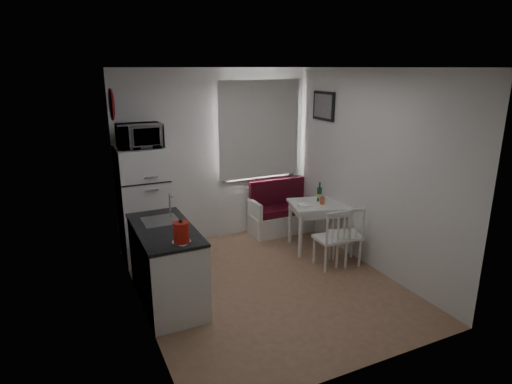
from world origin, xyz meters
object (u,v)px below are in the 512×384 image
chair_right (350,229)px  fridge (144,205)px  kitchen_counter (166,264)px  bench (285,214)px  wine_bottle (319,192)px  dining_table (323,208)px  microwave (139,136)px  chair_left (335,233)px  kettle (181,232)px

chair_right → fridge: fridge is taller
fridge → kitchen_counter: bearing=-90.9°
bench → fridge: 2.33m
wine_bottle → dining_table: bearing=-90.0°
microwave → chair_right: bearing=-28.7°
wine_bottle → microwave: bearing=166.7°
kitchen_counter → chair_left: bearing=-3.6°
dining_table → chair_left: 0.71m
kettle → wine_bottle: (2.40, 1.15, -0.19)m
bench → dining_table: bearing=-79.1°
chair_left → fridge: size_ratio=0.28×
dining_table → chair_left: size_ratio=2.41×
kettle → fridge: bearing=91.0°
kitchen_counter → chair_right: bearing=-3.2°
chair_left → fridge: bearing=150.4°
chair_left → wine_bottle: 0.86m
dining_table → wine_bottle: size_ratio=3.75×
chair_left → chair_right: (0.24, -0.00, 0.01)m
bench → chair_right: (0.16, -1.49, 0.24)m
fridge → chair_left: bearing=-32.3°
bench → chair_right: bench is taller
kitchen_counter → dining_table: 2.51m
chair_right → microwave: 3.03m
chair_right → microwave: bearing=168.1°
chair_right → microwave: (-2.43, 1.33, 1.23)m
kitchen_counter → fridge: fridge is taller
microwave → fridge: bearing=90.0°
fridge → kettle: 1.80m
chair_left → kettle: 2.25m
bench → chair_right: size_ratio=2.45×
fridge → kettle: fridge is taller
kettle → wine_bottle: kettle is taller
microwave → kettle: size_ratio=2.21×
bench → kettle: 3.02m
dining_table → chair_left: chair_left is taller
bench → kettle: (-2.24, -1.89, 0.75)m
dining_table → kitchen_counter: bearing=-153.6°
microwave → bench: bearing=4.0°
dining_table → microwave: bearing=178.9°
microwave → wine_bottle: size_ratio=1.98×
kettle → chair_right: bearing=9.4°
dining_table → wine_bottle: wine_bottle is taller
microwave → wine_bottle: (2.43, -0.58, -0.91)m
kitchen_counter → chair_right: (2.45, -0.14, 0.06)m
fridge → kettle: (0.03, -1.78, 0.23)m
bench → chair_right: 1.52m
kettle → kitchen_counter: bearing=95.3°
chair_right → dining_table: bearing=106.9°
kettle → bench: bearing=40.1°
bench → dining_table: 0.91m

